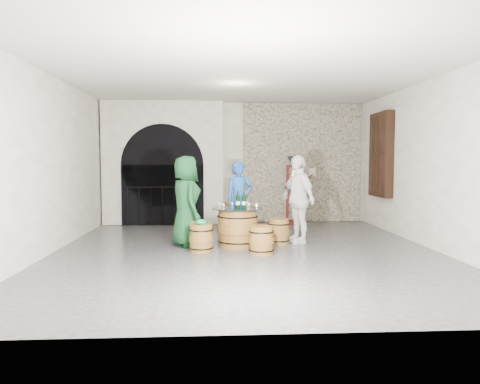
{
  "coord_description": "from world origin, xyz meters",
  "views": [
    {
      "loc": [
        -0.58,
        -8.22,
        1.67
      ],
      "look_at": [
        -0.08,
        0.6,
        1.05
      ],
      "focal_mm": 34.0,
      "sensor_mm": 36.0,
      "label": 1
    }
  ],
  "objects": [
    {
      "name": "tasting_glass_f",
      "position": [
        -0.48,
        0.56,
        0.8
      ],
      "size": [
        0.05,
        0.05,
        0.1
      ],
      "primitive_type": null,
      "color": "#BF7025",
      "rests_on": "barrel_table"
    },
    {
      "name": "wine_bottle_center",
      "position": [
        -0.01,
        0.43,
        0.88
      ],
      "size": [
        0.08,
        0.08,
        0.32
      ],
      "color": "black",
      "rests_on": "barrel_table"
    },
    {
      "name": "corking_press",
      "position": [
        1.51,
        3.46,
        1.03
      ],
      "size": [
        0.73,
        0.4,
        1.77
      ],
      "rotation": [
        0.0,
        0.0,
        -0.01
      ],
      "color": "#460C0B",
      "rests_on": "ground"
    },
    {
      "name": "shuttered_window",
      "position": [
        3.38,
        2.4,
        1.8
      ],
      "size": [
        0.23,
        1.1,
        2.0
      ],
      "color": "black",
      "rests_on": "wall_right"
    },
    {
      "name": "wine_bottle_right",
      "position": [
        -0.12,
        0.64,
        0.88
      ],
      "size": [
        0.08,
        0.08,
        0.32
      ],
      "color": "black",
      "rests_on": "barrel_table"
    },
    {
      "name": "arched_opening",
      "position": [
        -1.9,
        3.74,
        1.58
      ],
      "size": [
        3.1,
        0.6,
        3.19
      ],
      "color": "silver",
      "rests_on": "ground"
    },
    {
      "name": "green_cap",
      "position": [
        -0.82,
        0.0,
        0.54
      ],
      "size": [
        0.23,
        0.19,
        0.1
      ],
      "color": "#0C8450",
      "rests_on": "barrel_stool_near_left"
    },
    {
      "name": "person_blue",
      "position": [
        -0.04,
        1.57,
        0.82
      ],
      "size": [
        0.69,
        0.56,
        1.65
      ],
      "primitive_type": "imported",
      "rotation": [
        0.0,
        0.0,
        0.31
      ],
      "color": "#1C4D9A",
      "rests_on": "ground"
    },
    {
      "name": "tasting_glass_d",
      "position": [
        0.09,
        0.82,
        0.8
      ],
      "size": [
        0.05,
        0.05,
        0.1
      ],
      "primitive_type": null,
      "color": "#BF7025",
      "rests_on": "barrel_table"
    },
    {
      "name": "wall_front",
      "position": [
        0.0,
        -4.0,
        1.6
      ],
      "size": [
        8.0,
        0.0,
        8.0
      ],
      "primitive_type": "plane",
      "rotation": [
        -1.57,
        0.0,
        0.0
      ],
      "color": "silver",
      "rests_on": "ground"
    },
    {
      "name": "stone_facing_panel",
      "position": [
        1.8,
        3.94,
        1.6
      ],
      "size": [
        3.2,
        0.12,
        3.18
      ],
      "primitive_type": "cube",
      "color": "#A39B82",
      "rests_on": "ground"
    },
    {
      "name": "wall_back",
      "position": [
        0.0,
        4.0,
        1.6
      ],
      "size": [
        8.0,
        0.0,
        8.0
      ],
      "primitive_type": "plane",
      "rotation": [
        1.57,
        0.0,
        0.0
      ],
      "color": "silver",
      "rests_on": "ground"
    },
    {
      "name": "ground",
      "position": [
        0.0,
        0.0,
        0.0
      ],
      "size": [
        8.0,
        8.0,
        0.0
      ],
      "primitive_type": "plane",
      "color": "#2E2F31",
      "rests_on": "ground"
    },
    {
      "name": "person_white",
      "position": [
        1.1,
        0.82,
        0.89
      ],
      "size": [
        0.8,
        1.12,
        1.77
      ],
      "primitive_type": "imported",
      "rotation": [
        0.0,
        0.0,
        -1.18
      ],
      "color": "white",
      "rests_on": "ground"
    },
    {
      "name": "tasting_glass_c",
      "position": [
        -0.22,
        0.68,
        0.8
      ],
      "size": [
        0.05,
        0.05,
        0.1
      ],
      "primitive_type": null,
      "color": "#BF7025",
      "rests_on": "barrel_table"
    },
    {
      "name": "tasting_glass_b",
      "position": [
        0.09,
        0.46,
        0.8
      ],
      "size": [
        0.05,
        0.05,
        0.1
      ],
      "primitive_type": null,
      "color": "#BF7025",
      "rests_on": "barrel_table"
    },
    {
      "name": "wine_bottle_left",
      "position": [
        -0.12,
        0.45,
        0.88
      ],
      "size": [
        0.08,
        0.08,
        0.32
      ],
      "color": "black",
      "rests_on": "barrel_table"
    },
    {
      "name": "barrel_table",
      "position": [
        -0.13,
        0.5,
        0.37
      ],
      "size": [
        0.97,
        0.97,
        0.75
      ],
      "color": "brown",
      "rests_on": "ground"
    },
    {
      "name": "barrel_stool_near_left",
      "position": [
        -0.82,
        0.0,
        0.25
      ],
      "size": [
        0.45,
        0.45,
        0.5
      ],
      "color": "brown",
      "rests_on": "ground"
    },
    {
      "name": "person_green",
      "position": [
        -1.13,
        0.56,
        0.88
      ],
      "size": [
        0.83,
        1.0,
        1.76
      ],
      "primitive_type": "imported",
      "rotation": [
        0.0,
        0.0,
        1.94
      ],
      "color": "#103B1D",
      "rests_on": "ground"
    },
    {
      "name": "ceiling",
      "position": [
        0.0,
        0.0,
        3.2
      ],
      "size": [
        8.0,
        8.0,
        0.0
      ],
      "primitive_type": "plane",
      "rotation": [
        3.14,
        0.0,
        0.0
      ],
      "color": "beige",
      "rests_on": "wall_back"
    },
    {
      "name": "tasting_glass_e",
      "position": [
        0.22,
        0.26,
        0.8
      ],
      "size": [
        0.05,
        0.05,
        0.1
      ],
      "primitive_type": null,
      "color": "#BF7025",
      "rests_on": "barrel_table"
    },
    {
      "name": "side_barrel",
      "position": [
        -0.11,
        2.7,
        0.33
      ],
      "size": [
        0.49,
        0.49,
        0.66
      ],
      "rotation": [
        0.0,
        0.0,
        0.21
      ],
      "color": "brown",
      "rests_on": "ground"
    },
    {
      "name": "wall_left",
      "position": [
        -3.5,
        0.0,
        1.6
      ],
      "size": [
        0.0,
        8.0,
        8.0
      ],
      "primitive_type": "plane",
      "rotation": [
        1.57,
        0.0,
        1.57
      ],
      "color": "silver",
      "rests_on": "ground"
    },
    {
      "name": "tasting_glass_a",
      "position": [
        -0.4,
        0.38,
        0.8
      ],
      "size": [
        0.05,
        0.05,
        0.1
      ],
      "primitive_type": null,
      "color": "#BF7025",
      "rests_on": "barrel_table"
    },
    {
      "name": "barrel_stool_far",
      "position": [
        -0.06,
        1.35,
        0.25
      ],
      "size": [
        0.45,
        0.45,
        0.5
      ],
      "color": "brown",
      "rests_on": "ground"
    },
    {
      "name": "barrel_stool_left",
      "position": [
        -0.98,
        0.55,
        0.25
      ],
      "size": [
        0.45,
        0.45,
        0.5
      ],
      "color": "brown",
      "rests_on": "ground"
    },
    {
      "name": "barrel_stool_near_right",
      "position": [
        0.26,
        -0.27,
        0.25
      ],
      "size": [
        0.45,
        0.45,
        0.5
      ],
      "color": "brown",
      "rests_on": "ground"
    },
    {
      "name": "barrel_stool_right",
      "position": [
        0.7,
        0.71,
        0.25
      ],
      "size": [
        0.45,
        0.45,
        0.5
      ],
      "color": "brown",
      "rests_on": "ground"
    },
    {
      "name": "control_box",
      "position": [
        2.05,
        3.86,
        1.35
      ],
      "size": [
        0.18,
        0.1,
        0.22
      ],
      "primitive_type": "cube",
      "color": "silver",
      "rests_on": "wall_back"
    },
    {
      "name": "wall_right",
      "position": [
        3.5,
        0.0,
        1.6
      ],
      "size": [
        0.0,
        8.0,
        8.0
      ],
      "primitive_type": "plane",
      "rotation": [
        1.57,
        0.0,
        -1.57
      ],
      "color": "silver",
      "rests_on": "ground"
    }
  ]
}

